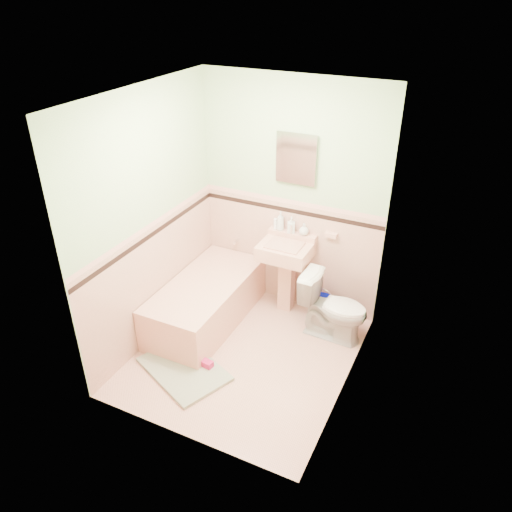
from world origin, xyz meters
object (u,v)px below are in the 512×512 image
at_px(medicine_cabinet, 297,158).
at_px(shoe, 205,363).
at_px(sink, 285,278).
at_px(soap_bottle_mid, 291,225).
at_px(soap_bottle_left, 280,221).
at_px(toilet, 334,307).
at_px(soap_bottle_right, 304,229).
at_px(bucket, 321,308).
at_px(bathtub, 206,303).

relative_size(medicine_cabinet, shoe, 2.96).
height_order(sink, medicine_cabinet, medicine_cabinet).
relative_size(sink, soap_bottle_mid, 4.92).
bearing_deg(sink, soap_bottle_left, 128.19).
xyz_separation_m(sink, toilet, (0.62, -0.19, -0.07)).
relative_size(soap_bottle_mid, shoe, 1.10).
relative_size(soap_bottle_left, soap_bottle_right, 1.61).
bearing_deg(sink, soap_bottle_right, 54.68).
distance_m(medicine_cabinet, bucket, 1.64).
relative_size(soap_bottle_right, shoe, 0.83).
relative_size(soap_bottle_left, shoe, 1.34).
relative_size(soap_bottle_mid, toilet, 0.24).
relative_size(soap_bottle_right, toilet, 0.19).
xyz_separation_m(soap_bottle_left, shoe, (-0.17, -1.37, -0.93)).
bearing_deg(soap_bottle_left, sink, -51.81).
distance_m(sink, bucket, 0.51).
bearing_deg(soap_bottle_mid, medicine_cabinet, 59.71).
xyz_separation_m(medicine_cabinet, soap_bottle_left, (-0.14, -0.03, -0.70)).
bearing_deg(toilet, bathtub, 106.87).
bearing_deg(sink, bathtub, -142.07).
bearing_deg(toilet, soap_bottle_left, 66.46).
bearing_deg(shoe, bathtub, 127.77).
distance_m(sink, medicine_cabinet, 1.30).
bearing_deg(soap_bottle_right, medicine_cabinet, 166.77).
xyz_separation_m(sink, bucket, (0.42, 0.05, -0.29)).
bearing_deg(bathtub, soap_bottle_right, 41.32).
bearing_deg(medicine_cabinet, shoe, -102.33).
relative_size(soap_bottle_right, bucket, 0.52).
height_order(medicine_cabinet, shoe, medicine_cabinet).
distance_m(bathtub, soap_bottle_right, 1.30).
height_order(soap_bottle_mid, soap_bottle_right, soap_bottle_mid).
bearing_deg(medicine_cabinet, soap_bottle_right, -13.23).
distance_m(sink, soap_bottle_left, 0.62).
relative_size(medicine_cabinet, toilet, 0.66).
bearing_deg(sink, medicine_cabinet, 90.00).
bearing_deg(toilet, medicine_cabinet, 59.58).
height_order(medicine_cabinet, soap_bottle_mid, medicine_cabinet).
xyz_separation_m(medicine_cabinet, shoe, (-0.31, -1.40, -1.64)).
height_order(soap_bottle_left, bucket, soap_bottle_left).
distance_m(bathtub, bucket, 1.25).
bearing_deg(medicine_cabinet, soap_bottle_left, -168.04).
distance_m(medicine_cabinet, shoe, 2.18).
relative_size(bathtub, soap_bottle_right, 11.60).
height_order(soap_bottle_left, soap_bottle_mid, soap_bottle_left).
distance_m(soap_bottle_left, shoe, 1.67).
height_order(soap_bottle_mid, bucket, soap_bottle_mid).
height_order(soap_bottle_left, toilet, soap_bottle_left).
bearing_deg(soap_bottle_right, bucket, -23.87).
xyz_separation_m(soap_bottle_right, bucket, (0.29, -0.13, -0.83)).
xyz_separation_m(sink, soap_bottle_mid, (-0.02, 0.18, 0.56)).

